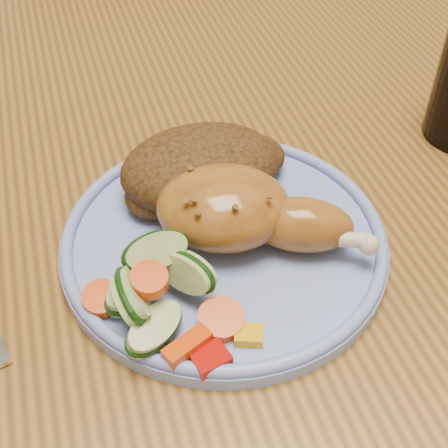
% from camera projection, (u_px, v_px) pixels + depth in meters
% --- Properties ---
extents(dining_table, '(0.90, 1.40, 0.75)m').
position_uv_depth(dining_table, '(292.00, 242.00, 0.62)').
color(dining_table, brown).
rests_on(dining_table, ground).
extents(chair_far, '(0.42, 0.42, 0.91)m').
position_uv_depth(chair_far, '(163.00, 75.00, 1.16)').
color(chair_far, '#4C2D16').
rests_on(chair_far, ground).
extents(plate, '(0.26, 0.26, 0.01)m').
position_uv_depth(plate, '(224.00, 243.00, 0.49)').
color(plate, '#778EDD').
rests_on(plate, dining_table).
extents(plate_rim, '(0.25, 0.25, 0.01)m').
position_uv_depth(plate_rim, '(224.00, 233.00, 0.49)').
color(plate_rim, '#778EDD').
rests_on(plate_rim, plate).
extents(chicken_leg, '(0.16, 0.13, 0.05)m').
position_uv_depth(chicken_leg, '(242.00, 211.00, 0.47)').
color(chicken_leg, '#A16321').
rests_on(chicken_leg, plate).
extents(rice_pilaf, '(0.14, 0.10, 0.06)m').
position_uv_depth(rice_pilaf, '(204.00, 169.00, 0.51)').
color(rice_pilaf, '#4E3013').
rests_on(rice_pilaf, plate).
extents(vegetable_pile, '(0.12, 0.11, 0.06)m').
position_uv_depth(vegetable_pile, '(157.00, 293.00, 0.43)').
color(vegetable_pile, '#A50A05').
rests_on(vegetable_pile, plate).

